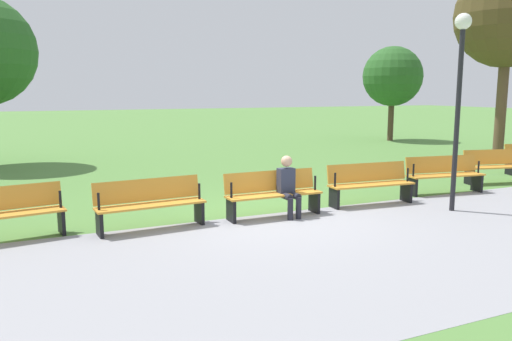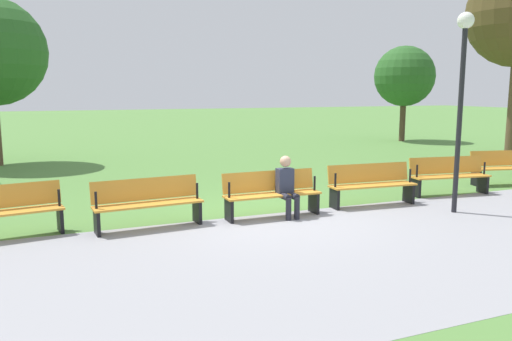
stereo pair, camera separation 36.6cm
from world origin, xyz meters
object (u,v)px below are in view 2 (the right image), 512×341
Objects in this scene: bench_6 at (148,202)px; person_seated at (287,185)px; bench_2 at (506,166)px; bench_7 at (1,210)px; bench_4 at (371,183)px; bench_3 at (449,175)px; lamp_post at (462,75)px; bench_5 at (271,192)px; tree_4 at (404,76)px.

bench_6 is 2.68m from person_seated.
bench_2 and bench_7 have the same top height.
bench_6 is at bearing 4.16° from bench_4.
bench_4 is at bearing 14.53° from bench_3.
lamp_post is (-5.98, 1.20, 2.27)m from bench_6.
bench_6 is 0.99× the size of bench_7.
bench_2 is at bearing -152.01° from lamp_post.
lamp_post reaches higher than bench_5.
person_seated reaches higher than bench_4.
person_seated is (-0.26, 0.14, 0.16)m from bench_5.
bench_4 is 15.23m from tree_4.
bench_4 is 0.99× the size of bench_7.
bench_3 is 9.57m from bench_7.
bench_4 is at bearing -173.82° from person_seated.
bench_2 is 4.63m from lamp_post.
lamp_post is (-3.58, 1.11, 2.27)m from bench_5.
person_seated is at bearing 166.12° from bench_7.
bench_3 is 1.02× the size of bench_5.
bench_5 and bench_7 have the same top height.
lamp_post is at bearing 58.92° from bench_3.
tree_4 reaches higher than bench_2.
person_seated is (-5.05, 0.49, 0.16)m from bench_7.
bench_6 is at bearing 10.39° from bench_3.
tree_4 reaches higher than bench_3.
bench_4 is 1.64× the size of person_seated.
lamp_post reaches higher than bench_4.
bench_3 is 0.50× the size of lamp_post.
bench_7 is (2.39, -0.26, 0.00)m from bench_6.
bench_2 is at bearing -161.33° from bench_3.
person_seated reaches higher than bench_5.
bench_2 is at bearing 173.75° from bench_7.
bench_3 is 4.80m from bench_5.
person_seated is (2.13, 0.23, 0.16)m from bench_4.
bench_2 is 1.00× the size of bench_7.
bench_5 is 0.42× the size of tree_4.
bench_7 is at bearing -4.14° from bench_5.
person_seated reaches higher than bench_2.
bench_3 is (2.36, 0.43, 0.00)m from bench_2.
bench_3 is 2.40m from bench_4.
tree_4 is at bearing -135.92° from person_seated.
lamp_post is (-8.37, 1.46, 2.27)m from bench_7.
person_seated is at bearing 20.11° from bench_2.
bench_2 is 1.00× the size of bench_3.
tree_4 is (-16.99, -11.08, 2.67)m from bench_7.
bench_2 is at bearing 179.98° from bench_6.
person_seated is 0.30× the size of lamp_post.
bench_3 and bench_6 have the same top height.
bench_5 is (7.14, 0.78, 0.00)m from bench_2.
bench_4 is at bearing 20.76° from bench_2.
bench_5 is at bearing 43.10° from tree_4.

